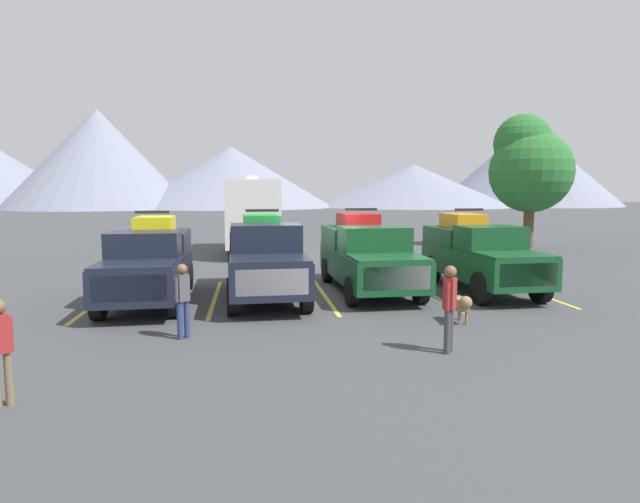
{
  "coord_description": "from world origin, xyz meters",
  "views": [
    {
      "loc": [
        -2.14,
        -15.46,
        3.09
      ],
      "look_at": [
        0.0,
        0.78,
        1.2
      ],
      "focal_mm": 29.51,
      "sensor_mm": 36.0,
      "label": 1
    }
  ],
  "objects": [
    {
      "name": "lot_stripe_d",
      "position": [
        3.2,
        -0.22,
        0.0
      ],
      "size": [
        0.12,
        5.5,
        0.01
      ],
      "primitive_type": "cube",
      "color": "gold",
      "rests_on": "ground"
    },
    {
      "name": "pickup_truck_a",
      "position": [
        -4.98,
        -0.32,
        1.14
      ],
      "size": [
        2.21,
        5.67,
        2.51
      ],
      "color": "black",
      "rests_on": "ground"
    },
    {
      "name": "person_c",
      "position": [
        1.59,
        -6.06,
        0.97
      ],
      "size": [
        0.31,
        0.32,
        1.69
      ],
      "color": "#3F3F42",
      "rests_on": "ground"
    },
    {
      "name": "lot_stripe_b",
      "position": [
        -3.2,
        -0.22,
        0.0
      ],
      "size": [
        0.12,
        5.5,
        0.01
      ],
      "primitive_type": "cube",
      "color": "gold",
      "rests_on": "ground"
    },
    {
      "name": "ground_plane",
      "position": [
        0.0,
        0.0,
        0.0
      ],
      "size": [
        240.0,
        240.0,
        0.0
      ],
      "primitive_type": "plane",
      "color": "#3F4244"
    },
    {
      "name": "person_a",
      "position": [
        -5.7,
        -7.67,
        0.91
      ],
      "size": [
        0.3,
        0.28,
        1.57
      ],
      "color": "#726047",
      "rests_on": "ground"
    },
    {
      "name": "mountain_ridge",
      "position": [
        2.82,
        88.72,
        7.01
      ],
      "size": [
        145.34,
        43.58,
        17.63
      ],
      "color": "gray",
      "rests_on": "ground"
    },
    {
      "name": "pickup_truck_d",
      "position": [
        4.86,
        -0.03,
        1.16
      ],
      "size": [
        2.17,
        5.32,
        2.53
      ],
      "color": "#144723",
      "rests_on": "ground"
    },
    {
      "name": "lot_stripe_c",
      "position": [
        0.0,
        -0.22,
        0.0
      ],
      "size": [
        0.12,
        5.5,
        0.01
      ],
      "primitive_type": "cube",
      "color": "gold",
      "rests_on": "ground"
    },
    {
      "name": "camper_trailer_a",
      "position": [
        -2.02,
        10.92,
        2.05
      ],
      "size": [
        2.48,
        8.45,
        3.88
      ],
      "color": "white",
      "rests_on": "ground"
    },
    {
      "name": "tree_a",
      "position": [
        12.74,
        11.41,
        4.5
      ],
      "size": [
        4.39,
        4.39,
        7.2
      ],
      "color": "brown",
      "rests_on": "ground"
    },
    {
      "name": "lot_stripe_e",
      "position": [
        6.41,
        -0.22,
        0.0
      ],
      "size": [
        0.12,
        5.5,
        0.01
      ],
      "primitive_type": "cube",
      "color": "gold",
      "rests_on": "ground"
    },
    {
      "name": "lot_stripe_a",
      "position": [
        -6.41,
        -0.22,
        0.0
      ],
      "size": [
        0.12,
        5.5,
        0.01
      ],
      "primitive_type": "cube",
      "color": "gold",
      "rests_on": "ground"
    },
    {
      "name": "dog",
      "position": [
        2.71,
        -3.96,
        0.47
      ],
      "size": [
        0.29,
        0.95,
        0.7
      ],
      "color": "olive",
      "rests_on": "ground"
    },
    {
      "name": "person_b",
      "position": [
        -3.58,
        -4.4,
        0.91
      ],
      "size": [
        0.3,
        0.29,
        1.59
      ],
      "color": "navy",
      "rests_on": "ground"
    },
    {
      "name": "pickup_truck_c",
      "position": [
        1.43,
        0.44,
        1.14
      ],
      "size": [
        2.35,
        5.73,
        2.54
      ],
      "color": "#144723",
      "rests_on": "ground"
    },
    {
      "name": "pickup_truck_b",
      "position": [
        -1.76,
        -0.17,
        1.19
      ],
      "size": [
        2.29,
        5.92,
        2.54
      ],
      "color": "black",
      "rests_on": "ground"
    }
  ]
}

